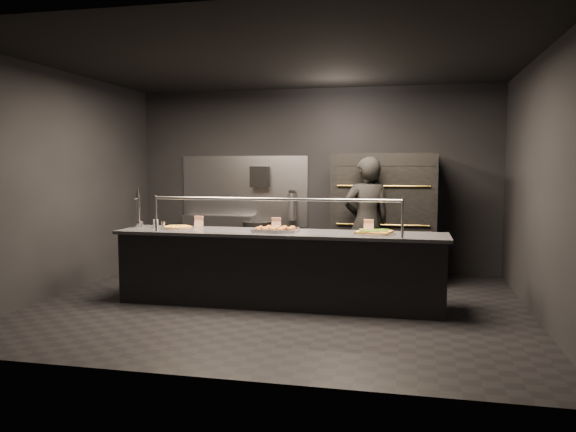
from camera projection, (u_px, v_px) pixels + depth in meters
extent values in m
plane|color=black|center=(279.00, 305.00, 7.02)|extent=(6.00, 6.00, 0.00)
plane|color=black|center=(279.00, 60.00, 6.76)|extent=(6.00, 6.00, 0.00)
cube|color=black|center=(314.00, 180.00, 9.32)|extent=(6.00, 0.04, 3.00)
cube|color=black|center=(207.00, 195.00, 4.46)|extent=(6.00, 0.04, 3.00)
cube|color=black|center=(62.00, 183.00, 7.53)|extent=(0.04, 5.00, 3.00)
cube|color=black|center=(541.00, 187.00, 6.25)|extent=(0.04, 5.00, 3.00)
cube|color=#99999E|center=(244.00, 191.00, 9.58)|extent=(2.20, 0.02, 1.20)
cube|color=black|center=(279.00, 270.00, 6.98)|extent=(4.00, 0.70, 0.88)
cube|color=#323136|center=(279.00, 233.00, 6.94)|extent=(4.10, 0.78, 0.04)
cylinder|color=#99999E|center=(156.00, 213.00, 6.95)|extent=(0.03, 0.03, 0.45)
cylinder|color=#99999E|center=(403.00, 218.00, 6.31)|extent=(0.03, 0.03, 0.45)
cylinder|color=#99999E|center=(273.00, 199.00, 6.61)|extent=(3.00, 0.04, 0.04)
cube|color=black|center=(384.00, 260.00, 8.59)|extent=(1.50, 1.15, 0.60)
cube|color=black|center=(385.00, 221.00, 8.53)|extent=(1.50, 1.20, 0.55)
cube|color=black|center=(385.00, 185.00, 8.49)|extent=(1.50, 1.20, 0.55)
cube|color=black|center=(385.00, 160.00, 8.45)|extent=(1.50, 1.20, 0.18)
cylinder|color=gold|center=(382.00, 225.00, 7.93)|extent=(1.30, 0.02, 0.02)
cylinder|color=gold|center=(383.00, 186.00, 7.88)|extent=(1.30, 0.02, 0.02)
cube|color=#99999E|center=(219.00, 241.00, 9.58)|extent=(1.20, 0.35, 0.90)
cube|color=black|center=(260.00, 177.00, 9.40)|extent=(0.30, 0.20, 0.35)
cylinder|color=#B2B2B7|center=(292.00, 207.00, 9.34)|extent=(0.14, 0.14, 0.45)
cube|color=black|center=(292.00, 192.00, 9.32)|extent=(0.10, 0.06, 0.06)
cylinder|color=silver|center=(139.00, 224.00, 7.47)|extent=(0.14, 0.14, 0.08)
cylinder|color=silver|center=(138.00, 211.00, 7.45)|extent=(0.05, 0.05, 0.36)
cylinder|color=silver|center=(135.00, 199.00, 7.36)|extent=(0.02, 0.10, 0.02)
cone|color=black|center=(138.00, 192.00, 7.43)|extent=(0.05, 0.05, 0.14)
cylinder|color=silver|center=(178.00, 228.00, 7.29)|extent=(0.42, 0.42, 0.01)
cylinder|color=#B27A39|center=(178.00, 227.00, 7.29)|extent=(0.36, 0.36, 0.02)
cylinder|color=#FFD353|center=(178.00, 226.00, 7.28)|extent=(0.32, 0.32, 0.01)
cube|color=silver|center=(270.00, 231.00, 6.91)|extent=(0.44, 0.34, 0.02)
ellipsoid|color=#B16226|center=(258.00, 229.00, 6.87)|extent=(0.08, 0.08, 0.05)
ellipsoid|color=#B16226|center=(261.00, 228.00, 7.01)|extent=(0.08, 0.08, 0.05)
ellipsoid|color=#B16226|center=(265.00, 229.00, 6.85)|extent=(0.08, 0.08, 0.05)
ellipsoid|color=#B16226|center=(268.00, 228.00, 6.99)|extent=(0.08, 0.08, 0.05)
ellipsoid|color=#B16226|center=(273.00, 229.00, 6.83)|extent=(0.08, 0.08, 0.05)
ellipsoid|color=#B16226|center=(275.00, 228.00, 6.97)|extent=(0.08, 0.08, 0.05)
ellipsoid|color=#B16226|center=(280.00, 229.00, 6.81)|extent=(0.08, 0.08, 0.05)
ellipsoid|color=#B16226|center=(283.00, 228.00, 6.95)|extent=(0.08, 0.08, 0.05)
cube|color=silver|center=(279.00, 231.00, 6.95)|extent=(0.48, 0.38, 0.02)
ellipsoid|color=#B16226|center=(266.00, 228.00, 6.91)|extent=(0.08, 0.08, 0.05)
ellipsoid|color=#B16226|center=(269.00, 227.00, 7.05)|extent=(0.08, 0.08, 0.05)
ellipsoid|color=#B16226|center=(274.00, 229.00, 6.89)|extent=(0.08, 0.08, 0.05)
ellipsoid|color=#B16226|center=(277.00, 227.00, 7.03)|extent=(0.08, 0.08, 0.05)
ellipsoid|color=#B16226|center=(282.00, 229.00, 6.87)|extent=(0.08, 0.08, 0.05)
ellipsoid|color=#B16226|center=(285.00, 227.00, 7.01)|extent=(0.08, 0.08, 0.05)
ellipsoid|color=#B16226|center=(290.00, 229.00, 6.85)|extent=(0.08, 0.08, 0.05)
ellipsoid|color=#B16226|center=(292.00, 228.00, 6.99)|extent=(0.08, 0.08, 0.05)
cylinder|color=silver|center=(374.00, 233.00, 6.71)|extent=(0.51, 0.51, 0.01)
cube|color=#B27A39|center=(374.00, 232.00, 6.71)|extent=(0.46, 0.42, 0.02)
cube|color=#FFD353|center=(374.00, 231.00, 6.71)|extent=(0.43, 0.40, 0.01)
cube|color=#418C25|center=(374.00, 230.00, 6.71)|extent=(0.41, 0.37, 0.01)
cylinder|color=silver|center=(156.00, 223.00, 7.40)|extent=(0.07, 0.07, 0.11)
cylinder|color=silver|center=(163.00, 224.00, 7.38)|extent=(0.05, 0.05, 0.09)
cube|color=white|center=(199.00, 221.00, 7.46)|extent=(0.12, 0.04, 0.15)
cube|color=white|center=(276.00, 223.00, 7.23)|extent=(0.12, 0.04, 0.15)
cube|color=white|center=(369.00, 225.00, 6.98)|extent=(0.12, 0.04, 0.15)
cylinder|color=black|center=(257.00, 246.00, 9.34)|extent=(0.49, 0.49, 0.81)
imported|color=black|center=(366.00, 223.00, 7.87)|extent=(0.80, 0.66, 1.86)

